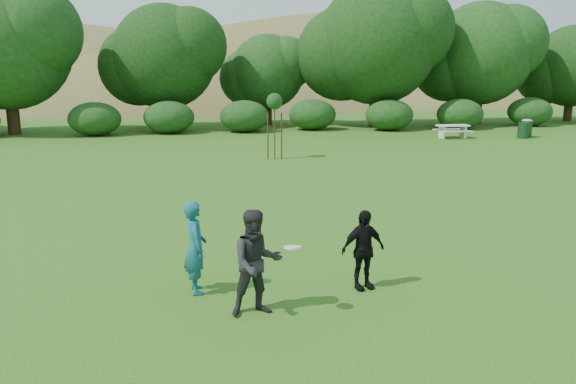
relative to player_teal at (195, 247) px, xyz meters
name	(u,v)px	position (x,y,z in m)	size (l,w,h in m)	color
ground	(314,287)	(2.08, -0.11, -0.82)	(120.00, 120.00, 0.00)	#19470C
player_teal	(195,247)	(0.00, 0.00, 0.00)	(0.60, 0.39, 1.63)	#165767
player_grey	(257,263)	(0.95, -1.07, 0.04)	(0.83, 0.65, 1.71)	#252527
player_black	(363,250)	(2.91, -0.29, -0.10)	(0.84, 0.35, 1.43)	black
trash_can_near	(523,130)	(18.40, 20.07, -0.37)	(0.60, 0.60, 0.90)	#14381D
frisbee	(292,247)	(1.49, -1.25, 0.32)	(0.27, 0.27, 0.06)	white
sapling	(275,103)	(3.38, 14.70, 1.60)	(0.70, 0.70, 2.85)	#362415
picnic_table	(453,129)	(14.47, 20.79, -0.30)	(1.80, 1.48, 0.76)	beige
trash_can_lidded	(527,128)	(18.95, 20.62, -0.28)	(0.60, 0.60, 1.05)	#153A15
hillside	(211,185)	(1.52, 68.34, -12.79)	(150.00, 72.00, 52.00)	olive
tree_row	(275,54)	(5.31, 28.58, 4.06)	(53.92, 10.38, 9.62)	#3A2616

